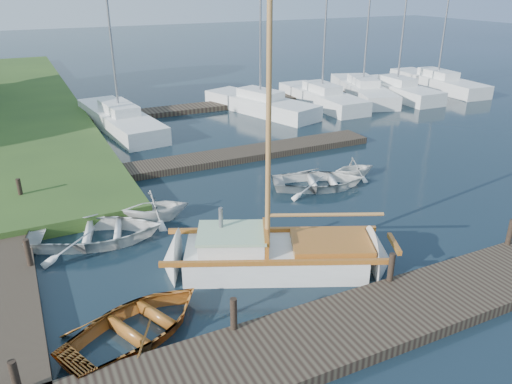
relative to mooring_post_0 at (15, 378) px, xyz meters
name	(u,v)px	position (x,y,z in m)	size (l,w,h in m)	color
ground	(256,225)	(7.50, 5.00, -0.70)	(160.00, 160.00, 0.00)	black
near_dock	(367,322)	(7.50, -1.00, -0.55)	(18.00, 2.20, 0.30)	black
far_dock	(233,156)	(9.50, 11.50, -0.55)	(14.00, 1.60, 0.30)	black
pontoon	(285,98)	(17.50, 21.00, -0.55)	(30.00, 1.60, 0.30)	black
mooring_post_0	(15,378)	(0.00, 0.00, 0.00)	(0.16, 0.16, 0.80)	black
mooring_post_1	(234,314)	(4.50, 0.00, 0.00)	(0.16, 0.16, 0.80)	black
mooring_post_2	(391,267)	(9.00, 0.00, 0.00)	(0.16, 0.16, 0.80)	black
mooring_post_3	(510,232)	(13.50, 0.00, 0.00)	(0.16, 0.16, 0.80)	black
mooring_post_4	(28,252)	(0.50, 5.00, 0.00)	(0.16, 0.16, 0.80)	black
mooring_post_5	(20,189)	(0.50, 10.00, 0.00)	(0.16, 0.16, 0.80)	black
sailboat	(280,257)	(6.91, 2.23, -0.36)	(7.32, 4.75, 9.83)	silver
dinghy	(137,322)	(2.54, 1.10, -0.32)	(2.62, 3.67, 0.76)	brown
tender_a	(95,230)	(2.46, 6.14, -0.28)	(2.91, 4.07, 0.84)	silver
tender_b	(155,204)	(4.57, 6.83, -0.11)	(1.94, 2.25, 1.19)	silver
tender_c	(318,179)	(11.16, 6.85, -0.32)	(2.61, 3.66, 0.76)	silver
tender_d	(355,166)	(13.13, 7.17, -0.22)	(1.58, 1.84, 0.97)	silver
marina_boat_0	(120,118)	(5.94, 19.00, -0.13)	(3.26, 9.13, 11.15)	silver
marina_boat_3	(260,103)	(14.54, 18.83, -0.13)	(4.63, 8.41, 11.45)	silver
marina_boat_4	(322,96)	(19.03, 18.80, -0.13)	(2.27, 7.82, 10.72)	silver
marina_boat_5	(363,89)	(22.92, 19.59, -0.13)	(4.89, 8.97, 11.61)	silver
marina_boat_6	(397,89)	(25.10, 18.57, -0.14)	(2.44, 7.53, 9.48)	silver
marina_boat_7	(437,81)	(29.74, 19.45, -0.14)	(2.90, 8.98, 10.55)	silver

